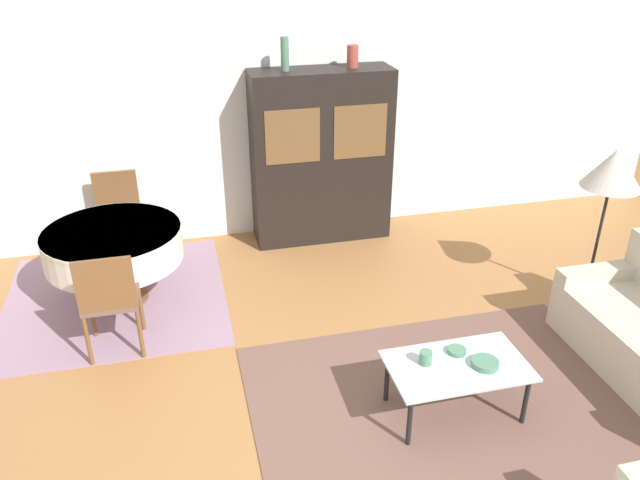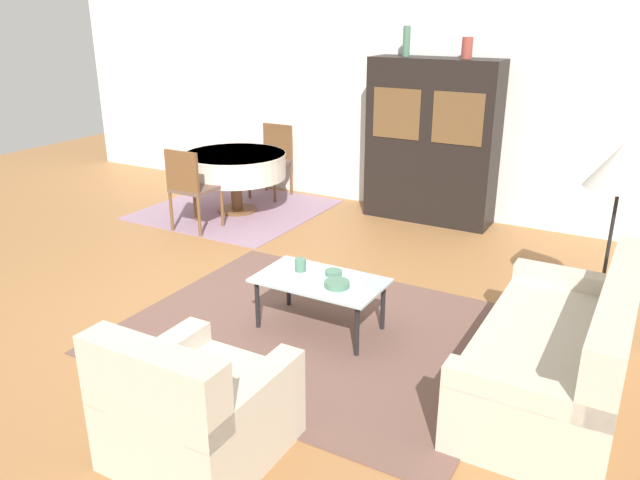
% 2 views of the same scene
% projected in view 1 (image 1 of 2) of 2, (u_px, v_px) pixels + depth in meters
% --- Properties ---
extents(ground_plane, '(14.00, 14.00, 0.00)m').
position_uv_depth(ground_plane, '(341.00, 464.00, 4.12)').
color(ground_plane, '#9E6B3D').
extents(wall_back, '(10.00, 0.06, 2.70)m').
position_uv_depth(wall_back, '(252.00, 117.00, 6.65)').
color(wall_back, white).
rests_on(wall_back, ground_plane).
extents(area_rug, '(2.89, 2.37, 0.01)m').
position_uv_depth(area_rug, '(456.00, 417.00, 4.51)').
color(area_rug, brown).
rests_on(area_rug, ground_plane).
extents(dining_rug, '(2.03, 2.02, 0.01)m').
position_uv_depth(dining_rug, '(116.00, 298.00, 5.93)').
color(dining_rug, gray).
rests_on(dining_rug, ground_plane).
extents(coffee_table, '(0.99, 0.58, 0.42)m').
position_uv_depth(coffee_table, '(457.00, 369.00, 4.39)').
color(coffee_table, black).
rests_on(coffee_table, area_rug).
extents(display_cabinet, '(1.49, 0.48, 1.87)m').
position_uv_depth(display_cabinet, '(321.00, 157.00, 6.73)').
color(display_cabinet, black).
rests_on(display_cabinet, ground_plane).
extents(dining_table, '(1.24, 1.24, 0.73)m').
position_uv_depth(dining_table, '(114.00, 245.00, 5.65)').
color(dining_table, brown).
rests_on(dining_table, dining_rug).
extents(dining_chair_near, '(0.44, 0.44, 0.94)m').
position_uv_depth(dining_chair_near, '(109.00, 297.00, 4.95)').
color(dining_chair_near, brown).
rests_on(dining_chair_near, dining_rug).
extents(dining_chair_far, '(0.44, 0.44, 0.94)m').
position_uv_depth(dining_chair_far, '(118.00, 212.00, 6.39)').
color(dining_chair_far, brown).
rests_on(dining_chair_far, dining_rug).
extents(floor_lamp, '(0.51, 0.51, 1.48)m').
position_uv_depth(floor_lamp, '(613.00, 172.00, 5.38)').
color(floor_lamp, black).
rests_on(floor_lamp, ground_plane).
extents(cup, '(0.09, 0.09, 0.10)m').
position_uv_depth(cup, '(426.00, 358.00, 4.36)').
color(cup, '#4C7A60').
rests_on(cup, coffee_table).
extents(bowl, '(0.19, 0.19, 0.04)m').
position_uv_depth(bowl, '(485.00, 363.00, 4.35)').
color(bowl, '#4C7A60').
rests_on(bowl, coffee_table).
extents(bowl_small, '(0.13, 0.13, 0.03)m').
position_uv_depth(bowl_small, '(457.00, 351.00, 4.49)').
color(bowl_small, '#4C7A60').
rests_on(bowl_small, coffee_table).
extents(vase_tall, '(0.08, 0.08, 0.33)m').
position_uv_depth(vase_tall, '(285.00, 54.00, 6.15)').
color(vase_tall, '#4C7A60').
rests_on(vase_tall, display_cabinet).
extents(vase_short, '(0.12, 0.12, 0.22)m').
position_uv_depth(vase_short, '(353.00, 56.00, 6.33)').
color(vase_short, '#9E4238').
rests_on(vase_short, display_cabinet).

